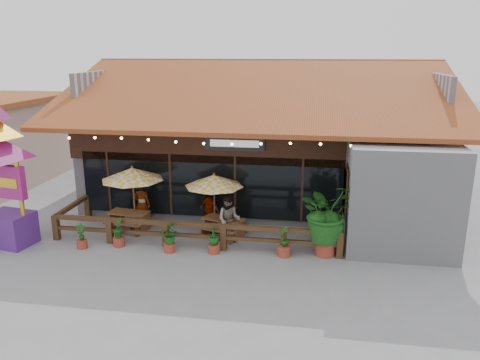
% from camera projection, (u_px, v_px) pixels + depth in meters
% --- Properties ---
extents(ground, '(100.00, 100.00, 0.00)m').
position_uv_depth(ground, '(241.00, 245.00, 16.08)').
color(ground, gray).
rests_on(ground, ground).
extents(restaurant_building, '(15.50, 14.73, 6.09)m').
position_uv_depth(restaurant_building, '(268.00, 145.00, 21.74)').
color(restaurant_building, '#B2B2B7').
rests_on(restaurant_building, ground).
extents(patio_railing, '(10.00, 2.60, 0.92)m').
position_uv_depth(patio_railing, '(175.00, 227.00, 15.99)').
color(patio_railing, '#4C311B').
rests_on(patio_railing, ground).
extents(umbrella_left, '(2.45, 2.45, 2.44)m').
position_uv_depth(umbrella_left, '(132.00, 174.00, 16.96)').
color(umbrella_left, brown).
rests_on(umbrella_left, ground).
extents(umbrella_right, '(2.22, 2.22, 2.26)m').
position_uv_depth(umbrella_right, '(214.00, 181.00, 16.66)').
color(umbrella_right, brown).
rests_on(umbrella_right, ground).
extents(picnic_table_left, '(1.62, 1.45, 0.70)m').
position_uv_depth(picnic_table_left, '(129.00, 218.00, 17.33)').
color(picnic_table_left, brown).
rests_on(picnic_table_left, ground).
extents(picnic_table_right, '(1.77, 1.64, 0.69)m').
position_uv_depth(picnic_table_right, '(223.00, 224.00, 16.73)').
color(picnic_table_right, brown).
rests_on(picnic_table_right, ground).
extents(tropical_plant, '(2.37, 2.32, 2.49)m').
position_uv_depth(tropical_plant, '(327.00, 214.00, 14.95)').
color(tropical_plant, maroon).
rests_on(tropical_plant, ground).
extents(diner_a, '(0.63, 0.42, 1.71)m').
position_uv_depth(diner_a, '(142.00, 204.00, 17.65)').
color(diner_a, '#371E11').
rests_on(diner_a, ground).
extents(diner_b, '(0.84, 0.67, 1.66)m').
position_uv_depth(diner_b, '(229.00, 219.00, 16.17)').
color(diner_b, '#371E11').
rests_on(diner_b, ground).
extents(diner_c, '(0.94, 0.73, 1.48)m').
position_uv_depth(diner_c, '(210.00, 210.00, 17.35)').
color(diner_c, '#371E11').
rests_on(diner_c, ground).
extents(planter_a, '(0.36, 0.35, 0.87)m').
position_uv_depth(planter_a, '(81.00, 238.00, 15.75)').
color(planter_a, maroon).
rests_on(planter_a, ground).
extents(planter_b, '(0.40, 0.41, 0.98)m').
position_uv_depth(planter_b, '(118.00, 234.00, 15.89)').
color(planter_b, maroon).
rests_on(planter_b, ground).
extents(planter_c, '(0.74, 0.75, 0.94)m').
position_uv_depth(planter_c, '(169.00, 237.00, 15.41)').
color(planter_c, maroon).
rests_on(planter_c, ground).
extents(planter_d, '(0.45, 0.45, 0.95)m').
position_uv_depth(planter_d, '(214.00, 240.00, 15.33)').
color(planter_d, maroon).
rests_on(planter_d, ground).
extents(planter_e, '(0.43, 0.45, 1.05)m').
position_uv_depth(planter_e, '(284.00, 243.00, 15.11)').
color(planter_e, maroon).
rests_on(planter_e, ground).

